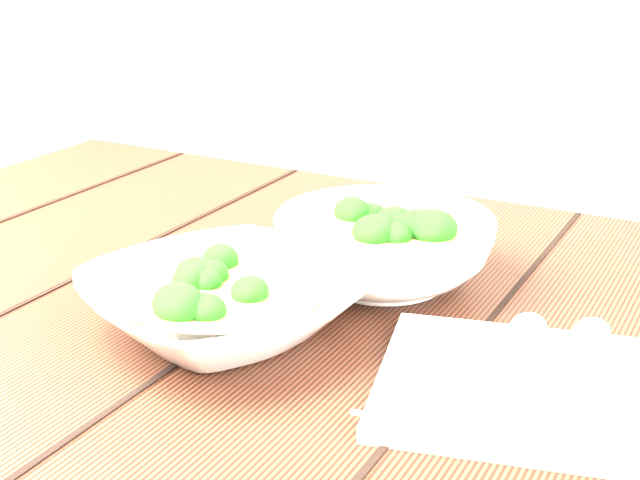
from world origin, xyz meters
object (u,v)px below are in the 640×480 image
(soup_bowl_front, at_px, (222,301))
(napkin, at_px, (534,389))
(trivet, at_px, (271,275))
(soup_bowl_back, at_px, (383,246))
(table, at_px, (291,412))

(soup_bowl_front, height_order, napkin, soup_bowl_front)
(soup_bowl_front, relative_size, trivet, 3.03)
(soup_bowl_back, xyz_separation_m, napkin, (0.20, -0.15, -0.03))
(soup_bowl_back, relative_size, trivet, 2.68)
(soup_bowl_back, bearing_deg, trivet, -144.76)
(trivet, bearing_deg, soup_bowl_back, 35.24)
(table, height_order, soup_bowl_back, soup_bowl_back)
(table, distance_m, napkin, 0.29)
(soup_bowl_front, distance_m, soup_bowl_back, 0.19)
(soup_bowl_back, bearing_deg, soup_bowl_front, -113.57)
(trivet, relative_size, napkin, 0.42)
(napkin, bearing_deg, soup_bowl_front, 170.48)
(table, height_order, napkin, napkin)
(table, bearing_deg, soup_bowl_back, 57.94)
(table, distance_m, soup_bowl_back, 0.19)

